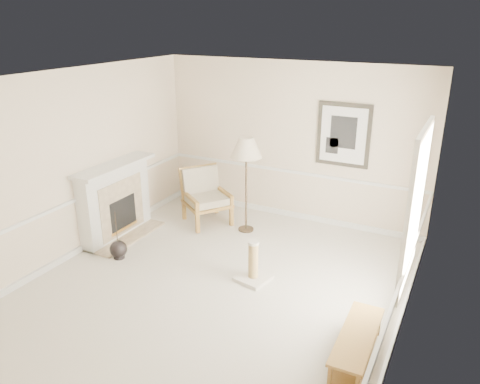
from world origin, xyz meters
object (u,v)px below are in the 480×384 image
(floor_lamp, at_px, (246,150))
(scratching_post, at_px, (253,268))
(armchair, at_px, (204,193))
(bench, at_px, (357,343))
(floor_vase, at_px, (118,250))

(floor_lamp, relative_size, scratching_post, 2.71)
(armchair, relative_size, bench, 0.89)
(armchair, bearing_deg, bench, -90.31)
(floor_vase, relative_size, scratching_post, 1.29)
(bench, distance_m, scratching_post, 2.02)
(bench, height_order, scratching_post, scratching_post)
(floor_vase, relative_size, armchair, 0.74)
(floor_lamp, xyz_separation_m, scratching_post, (0.84, -1.47, -1.29))
(floor_vase, xyz_separation_m, armchair, (0.45, 1.89, 0.39))
(armchair, bearing_deg, floor_lamp, -57.25)
(floor_vase, relative_size, bench, 0.66)
(floor_vase, bearing_deg, floor_lamp, 54.17)
(floor_vase, height_order, scratching_post, floor_vase)
(floor_lamp, height_order, scratching_post, floor_lamp)
(floor_lamp, bearing_deg, scratching_post, -60.11)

